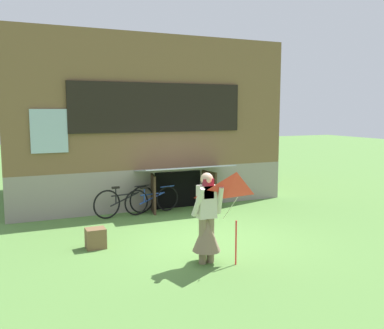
# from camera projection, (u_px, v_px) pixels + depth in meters

# --- Properties ---
(ground_plane) EXTENTS (60.00, 60.00, 0.00)m
(ground_plane) POSITION_uv_depth(u_px,v_px,m) (205.00, 238.00, 9.44)
(ground_plane) COLOR #56843D
(log_house) EXTENTS (8.09, 6.13, 4.89)m
(log_house) POSITION_uv_depth(u_px,v_px,m) (133.00, 121.00, 14.12)
(log_house) COLOR gray
(log_house) RESTS_ON ground_plane
(person) EXTENTS (0.61, 0.53, 1.69)m
(person) POSITION_uv_depth(u_px,v_px,m) (207.00, 225.00, 7.79)
(person) COLOR #7F6B51
(person) RESTS_ON ground_plane
(kite) EXTENTS (0.92, 0.89, 1.66)m
(kite) POSITION_uv_depth(u_px,v_px,m) (236.00, 195.00, 7.37)
(kite) COLOR red
(kite) RESTS_ON ground_plane
(bicycle_blue) EXTENTS (1.63, 0.30, 0.75)m
(bicycle_blue) POSITION_uv_depth(u_px,v_px,m) (152.00, 200.00, 11.66)
(bicycle_blue) COLOR black
(bicycle_blue) RESTS_ON ground_plane
(bicycle_black) EXTENTS (1.77, 0.43, 0.82)m
(bicycle_black) POSITION_uv_depth(u_px,v_px,m) (125.00, 201.00, 11.34)
(bicycle_black) COLOR black
(bicycle_black) RESTS_ON ground_plane
(wooden_crate) EXTENTS (0.39, 0.33, 0.41)m
(wooden_crate) POSITION_uv_depth(u_px,v_px,m) (96.00, 238.00, 8.71)
(wooden_crate) COLOR brown
(wooden_crate) RESTS_ON ground_plane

